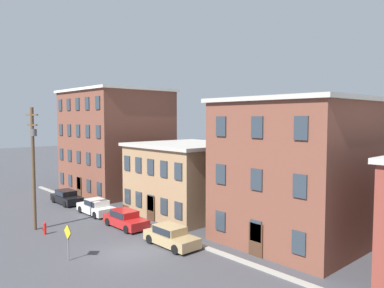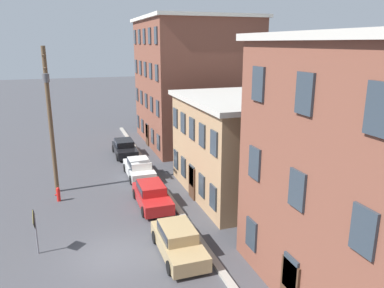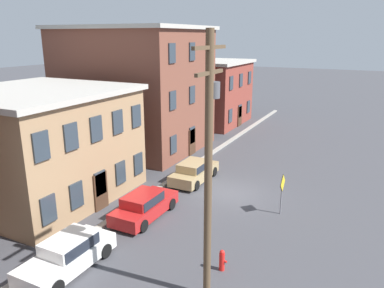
{
  "view_description": "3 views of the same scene",
  "coord_description": "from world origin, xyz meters",
  "px_view_note": "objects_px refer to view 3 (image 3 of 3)",
  "views": [
    {
      "loc": [
        21.11,
        -13.29,
        9.05
      ],
      "look_at": [
        0.95,
        5.04,
        7.17
      ],
      "focal_mm": 35.0,
      "sensor_mm": 36.0,
      "label": 1
    },
    {
      "loc": [
        16.66,
        -1.53,
        10.11
      ],
      "look_at": [
        -1.23,
        4.52,
        4.98
      ],
      "focal_mm": 35.0,
      "sensor_mm": 36.0,
      "label": 2
    },
    {
      "loc": [
        -20.81,
        -7.69,
        9.68
      ],
      "look_at": [
        -0.64,
        2.51,
        3.13
      ],
      "focal_mm": 35.0,
      "sensor_mm": 36.0,
      "label": 3
    }
  ],
  "objects_px": {
    "car_tan": "(194,171)",
    "caution_sign": "(282,188)",
    "fire_hydrant": "(222,260)",
    "utility_pole": "(209,159)",
    "car_red": "(144,205)",
    "car_white": "(68,253)"
  },
  "relations": [
    {
      "from": "car_red",
      "to": "car_tan",
      "type": "relative_size",
      "value": 1.0
    },
    {
      "from": "car_tan",
      "to": "fire_hydrant",
      "type": "relative_size",
      "value": 4.58
    },
    {
      "from": "utility_pole",
      "to": "fire_hydrant",
      "type": "distance_m",
      "value": 5.37
    },
    {
      "from": "car_white",
      "to": "caution_sign",
      "type": "height_order",
      "value": "caution_sign"
    },
    {
      "from": "caution_sign",
      "to": "fire_hydrant",
      "type": "relative_size",
      "value": 2.49
    },
    {
      "from": "car_red",
      "to": "caution_sign",
      "type": "xyz_separation_m",
      "value": [
        3.81,
        -6.64,
        0.84
      ]
    },
    {
      "from": "car_tan",
      "to": "caution_sign",
      "type": "xyz_separation_m",
      "value": [
        -2.24,
        -6.59,
        0.84
      ]
    },
    {
      "from": "car_white",
      "to": "car_tan",
      "type": "relative_size",
      "value": 1.0
    },
    {
      "from": "car_white",
      "to": "utility_pole",
      "type": "xyz_separation_m",
      "value": [
        1.12,
        -6.03,
        4.81
      ]
    },
    {
      "from": "utility_pole",
      "to": "fire_hydrant",
      "type": "bearing_deg",
      "value": 3.49
    },
    {
      "from": "car_white",
      "to": "caution_sign",
      "type": "xyz_separation_m",
      "value": [
        9.27,
        -6.87,
        0.84
      ]
    },
    {
      "from": "car_tan",
      "to": "fire_hydrant",
      "type": "height_order",
      "value": "car_tan"
    },
    {
      "from": "car_tan",
      "to": "utility_pole",
      "type": "distance_m",
      "value": 12.81
    },
    {
      "from": "car_white",
      "to": "caution_sign",
      "type": "bearing_deg",
      "value": -36.54
    },
    {
      "from": "car_tan",
      "to": "car_white",
      "type": "bearing_deg",
      "value": 178.63
    },
    {
      "from": "utility_pole",
      "to": "fire_hydrant",
      "type": "height_order",
      "value": "utility_pole"
    },
    {
      "from": "car_white",
      "to": "utility_pole",
      "type": "bearing_deg",
      "value": -79.46
    },
    {
      "from": "car_red",
      "to": "caution_sign",
      "type": "bearing_deg",
      "value": -60.14
    },
    {
      "from": "car_tan",
      "to": "fire_hydrant",
      "type": "xyz_separation_m",
      "value": [
        -8.64,
        -5.65,
        -0.27
      ]
    },
    {
      "from": "car_tan",
      "to": "fire_hydrant",
      "type": "bearing_deg",
      "value": -146.8
    },
    {
      "from": "car_white",
      "to": "car_red",
      "type": "height_order",
      "value": "same"
    },
    {
      "from": "car_red",
      "to": "fire_hydrant",
      "type": "distance_m",
      "value": 6.26
    }
  ]
}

